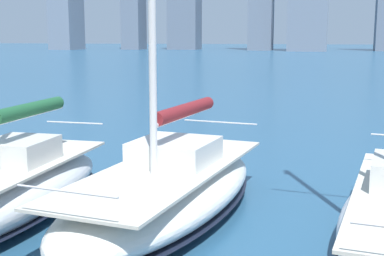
{
  "coord_description": "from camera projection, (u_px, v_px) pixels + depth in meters",
  "views": [
    {
      "loc": [
        -2.7,
        4.19,
        4.1
      ],
      "look_at": [
        0.03,
        -6.58,
        2.2
      ],
      "focal_mm": 50.0,
      "sensor_mm": 36.0,
      "label": 1
    }
  ],
  "objects": [
    {
      "name": "sailboat_maroon",
      "position": [
        167.0,
        188.0,
        12.24
      ],
      "size": [
        4.06,
        8.67,
        11.2
      ],
      "color": "white",
      "rests_on": "ground"
    },
    {
      "name": "sailboat_forest",
      "position": [
        11.0,
        188.0,
        12.1
      ],
      "size": [
        2.3,
        7.32,
        11.22
      ],
      "color": "silver",
      "rests_on": "ground"
    }
  ]
}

